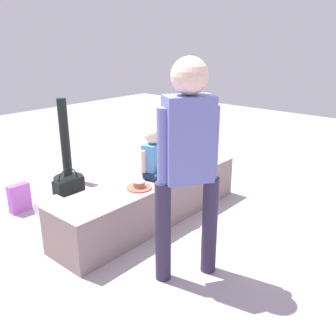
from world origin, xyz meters
TOP-DOWN VIEW (x-y plane):
  - ground_plane at (0.00, 0.00)m, footprint 12.00×12.00m
  - concrete_ledge at (0.00, 0.00)m, footprint 2.04×0.49m
  - child_seated at (0.05, -0.00)m, footprint 0.28×0.33m
  - adult_standing at (-0.47, -0.79)m, footprint 0.40×0.33m
  - cake_plate at (-0.24, -0.08)m, footprint 0.22×0.22m
  - gift_bag at (-0.74, 1.13)m, footprint 0.21×0.09m
  - railing_post at (0.09, 1.50)m, footprint 0.36×0.36m
  - water_bottle_near_gift at (-0.79, 0.47)m, footprint 0.06×0.06m
  - water_bottle_far_side at (-0.11, 0.57)m, footprint 0.06×0.06m
  - party_cup_red at (0.44, 0.51)m, footprint 0.08×0.08m
  - cake_box_white at (-0.55, 0.82)m, footprint 0.27×0.29m
  - handbag_black_leather at (-0.20, 1.06)m, footprint 0.33×0.14m

SIDE VIEW (x-z plane):
  - ground_plane at x=0.00m, z-range 0.00..0.00m
  - party_cup_red at x=0.44m, z-range 0.00..0.09m
  - cake_box_white at x=-0.55m, z-range 0.00..0.12m
  - water_bottle_far_side at x=-0.11m, z-range -0.01..0.20m
  - water_bottle_near_gift at x=-0.79m, z-range -0.01..0.22m
  - handbag_black_leather at x=-0.20m, z-range -0.05..0.27m
  - gift_bag at x=-0.74m, z-range -0.02..0.31m
  - concrete_ledge at x=0.00m, z-range 0.00..0.42m
  - railing_post at x=0.09m, z-range -0.13..0.87m
  - cake_plate at x=-0.24m, z-range 0.41..0.47m
  - child_seated at x=0.05m, z-range 0.39..0.88m
  - adult_standing at x=-0.47m, z-range 0.16..1.72m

